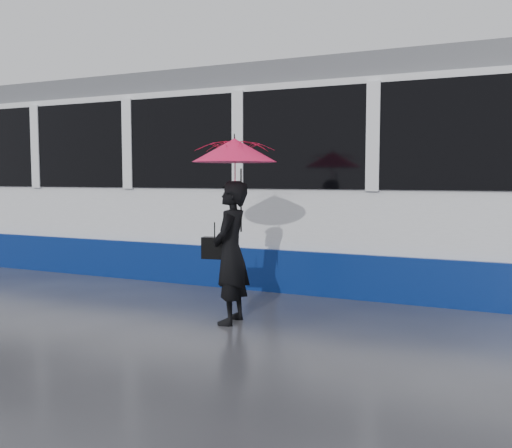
% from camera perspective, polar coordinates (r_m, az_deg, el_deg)
% --- Properties ---
extents(ground, '(90.00, 90.00, 0.00)m').
position_cam_1_polar(ground, '(7.45, -5.27, -8.24)').
color(ground, '#28282D').
rests_on(ground, ground).
extents(rails, '(34.00, 1.51, 0.02)m').
position_cam_1_polar(rails, '(9.64, 2.26, -5.19)').
color(rails, '#3F3D38').
rests_on(rails, ground).
extents(tram, '(26.00, 2.56, 3.35)m').
position_cam_1_polar(tram, '(10.24, -6.21, 4.52)').
color(tram, white).
rests_on(tram, ground).
extents(woman, '(0.47, 0.64, 1.62)m').
position_cam_1_polar(woman, '(6.48, -2.54, -2.87)').
color(woman, black).
rests_on(woman, ground).
extents(umbrella, '(1.08, 1.08, 1.10)m').
position_cam_1_polar(umbrella, '(6.40, -2.17, 5.72)').
color(umbrella, '#FB1591').
rests_on(umbrella, ground).
extents(handbag, '(0.30, 0.16, 0.43)m').
position_cam_1_polar(handbag, '(6.60, -4.15, -2.39)').
color(handbag, black).
rests_on(handbag, ground).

